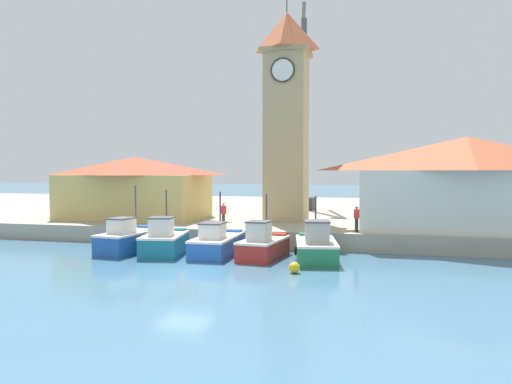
# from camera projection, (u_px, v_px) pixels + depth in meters

# --- Properties ---
(ground_plane) EXTENTS (300.00, 300.00, 0.00)m
(ground_plane) POSITION_uv_depth(u_px,v_px,m) (183.00, 272.00, 24.23)
(ground_plane) COLOR teal
(quay_wharf) EXTENTS (120.00, 40.00, 1.12)m
(quay_wharf) POSITION_uv_depth(u_px,v_px,m) (287.00, 213.00, 51.25)
(quay_wharf) COLOR #A89E89
(quay_wharf) RESTS_ON ground
(fishing_boat_far_left) EXTENTS (2.49, 5.01, 4.02)m
(fishing_boat_far_left) POSITION_uv_depth(u_px,v_px,m) (130.00, 240.00, 30.10)
(fishing_boat_far_left) COLOR #2356A8
(fishing_boat_far_left) RESTS_ON ground
(fishing_boat_left_outer) EXTENTS (2.81, 4.39, 3.79)m
(fishing_boat_left_outer) POSITION_uv_depth(u_px,v_px,m) (164.00, 242.00, 29.13)
(fishing_boat_left_outer) COLOR #196B7F
(fishing_boat_left_outer) RESTS_ON ground
(fishing_boat_left_inner) EXTENTS (2.24, 5.12, 3.68)m
(fishing_boat_left_inner) POSITION_uv_depth(u_px,v_px,m) (217.00, 243.00, 29.02)
(fishing_boat_left_inner) COLOR #2356A8
(fishing_boat_left_inner) RESTS_ON ground
(fishing_boat_mid_left) EXTENTS (2.39, 4.30, 3.60)m
(fishing_boat_mid_left) POSITION_uv_depth(u_px,v_px,m) (263.00, 246.00, 27.97)
(fishing_boat_mid_left) COLOR #AD2823
(fishing_boat_mid_left) RESTS_ON ground
(fishing_boat_center) EXTENTS (2.95, 5.08, 3.52)m
(fishing_boat_center) POSITION_uv_depth(u_px,v_px,m) (316.00, 247.00, 27.20)
(fishing_boat_center) COLOR #237A4C
(fishing_boat_center) RESTS_ON ground
(clock_tower) EXTENTS (3.51, 3.51, 17.25)m
(clock_tower) POSITION_uv_depth(u_px,v_px,m) (287.00, 111.00, 37.51)
(clock_tower) COLOR tan
(clock_tower) RESTS_ON quay_wharf
(warehouse_left) EXTENTS (11.30, 6.88, 4.90)m
(warehouse_left) POSITION_uv_depth(u_px,v_px,m) (134.00, 187.00, 39.84)
(warehouse_left) COLOR tan
(warehouse_left) RESTS_ON quay_wharf
(warehouse_right) EXTENTS (13.30, 5.48, 5.93)m
(warehouse_right) POSITION_uv_depth(u_px,v_px,m) (466.00, 183.00, 31.19)
(warehouse_right) COLOR silver
(warehouse_right) RESTS_ON quay_wharf
(port_crane_near) EXTENTS (2.54, 8.88, 20.04)m
(port_crane_near) POSITION_uv_depth(u_px,v_px,m) (304.00, 134.00, 48.48)
(port_crane_near) COLOR #353539
(port_crane_near) RESTS_ON quay_wharf
(mooring_buoy) EXTENTS (0.54, 0.54, 0.54)m
(mooring_buoy) POSITION_uv_depth(u_px,v_px,m) (294.00, 268.00, 23.96)
(mooring_buoy) COLOR gold
(mooring_buoy) RESTS_ON ground
(dock_worker_near_tower) EXTENTS (0.34, 0.22, 1.62)m
(dock_worker_near_tower) POSITION_uv_depth(u_px,v_px,m) (223.00, 214.00, 34.00)
(dock_worker_near_tower) COLOR #33333D
(dock_worker_near_tower) RESTS_ON quay_wharf
(dock_worker_along_quay) EXTENTS (0.34, 0.22, 1.62)m
(dock_worker_along_quay) POSITION_uv_depth(u_px,v_px,m) (357.00, 218.00, 30.92)
(dock_worker_along_quay) COLOR #33333D
(dock_worker_along_quay) RESTS_ON quay_wharf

